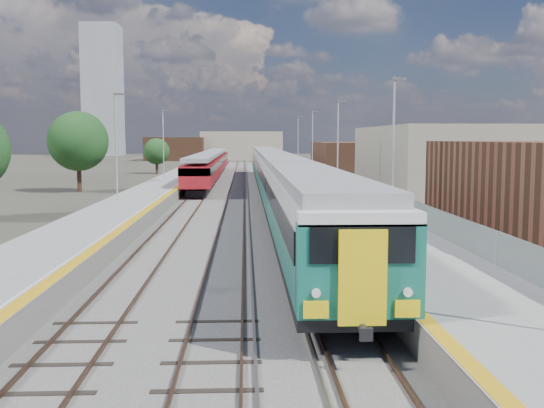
{
  "coord_description": "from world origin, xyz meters",
  "views": [
    {
      "loc": [
        -1.18,
        -11.13,
        5.36
      ],
      "look_at": [
        0.12,
        19.33,
        2.2
      ],
      "focal_mm": 42.0,
      "sensor_mm": 36.0,
      "label": 1
    }
  ],
  "objects": [
    {
      "name": "tree_c",
      "position": [
        -14.51,
        85.77,
        3.37
      ],
      "size": [
        3.96,
        3.96,
        5.37
      ],
      "color": "#382619",
      "rests_on": "ground"
    },
    {
      "name": "tree_b",
      "position": [
        -17.7,
        52.92,
        5.06
      ],
      "size": [
        5.93,
        5.93,
        8.04
      ],
      "color": "#382619",
      "rests_on": "ground"
    },
    {
      "name": "red_train",
      "position": [
        -5.5,
        71.3,
        2.07
      ],
      "size": [
        2.77,
        56.21,
        3.5
      ],
      "color": "black",
      "rests_on": "ground"
    },
    {
      "name": "platform_left",
      "position": [
        -9.05,
        52.49,
        0.52
      ],
      "size": [
        4.3,
        155.0,
        8.52
      ],
      "color": "slate",
      "rests_on": "ground"
    },
    {
      "name": "ballast_bed",
      "position": [
        -2.25,
        52.5,
        0.03
      ],
      "size": [
        10.5,
        155.0,
        0.06
      ],
      "primitive_type": "cube",
      "color": "#565451",
      "rests_on": "ground"
    },
    {
      "name": "ground",
      "position": [
        0.0,
        50.0,
        0.0
      ],
      "size": [
        320.0,
        320.0,
        0.0
      ],
      "primitive_type": "plane",
      "color": "#47443A",
      "rests_on": "ground"
    },
    {
      "name": "tree_d",
      "position": [
        22.28,
        67.38,
        3.76
      ],
      "size": [
        4.41,
        4.41,
        5.98
      ],
      "color": "#382619",
      "rests_on": "ground"
    },
    {
      "name": "buildings",
      "position": [
        -18.12,
        138.6,
        10.7
      ],
      "size": [
        72.0,
        185.5,
        40.0
      ],
      "color": "brown",
      "rests_on": "ground"
    },
    {
      "name": "platform_right",
      "position": [
        5.28,
        52.49,
        0.54
      ],
      "size": [
        4.7,
        155.0,
        8.52
      ],
      "color": "slate",
      "rests_on": "ground"
    },
    {
      "name": "green_train",
      "position": [
        1.5,
        45.66,
        2.37
      ],
      "size": [
        3.06,
        85.09,
        3.37
      ],
      "color": "black",
      "rests_on": "ground"
    },
    {
      "name": "tracks",
      "position": [
        -1.65,
        54.18,
        0.11
      ],
      "size": [
        8.96,
        160.0,
        0.17
      ],
      "color": "#4C3323",
      "rests_on": "ground"
    }
  ]
}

